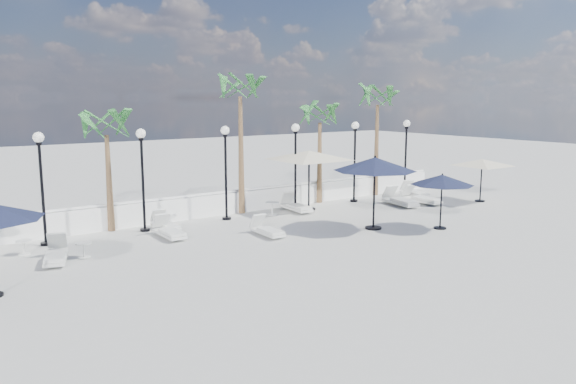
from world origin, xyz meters
TOP-DOWN VIEW (x-y plane):
  - ground at (0.00, 0.00)m, footprint 100.00×100.00m
  - balustrade at (0.00, 7.50)m, footprint 26.00×0.30m
  - lamppost_1 at (-7.00, 6.50)m, footprint 0.36×0.36m
  - lamppost_2 at (-3.50, 6.50)m, footprint 0.36×0.36m
  - lamppost_3 at (0.00, 6.50)m, footprint 0.36×0.36m
  - lamppost_4 at (3.50, 6.50)m, footprint 0.36×0.36m
  - lamppost_5 at (7.00, 6.50)m, footprint 0.36×0.36m
  - lamppost_6 at (10.50, 6.50)m, footprint 0.36×0.36m
  - palm_1 at (-4.50, 7.30)m, footprint 2.60×2.60m
  - palm_2 at (1.20, 7.30)m, footprint 2.60×2.60m
  - palm_3 at (5.50, 7.30)m, footprint 2.60×2.60m
  - palm_4 at (9.20, 7.30)m, footprint 2.60×2.60m
  - lounger_0 at (-7.21, 4.22)m, footprint 1.11×1.94m
  - lounger_2 at (-2.80, 6.22)m, footprint 0.58×1.72m
  - lounger_3 at (-3.16, 5.06)m, footprint 0.61×1.84m
  - lounger_4 at (3.32, 6.22)m, footprint 0.75×1.93m
  - lounger_5 at (-0.14, 3.26)m, footprint 0.60×1.70m
  - lounger_6 at (9.27, 4.30)m, footprint 0.78×2.05m
  - lounger_7 at (10.27, 5.60)m, footprint 1.08×2.00m
  - lounger_8 at (8.04, 4.47)m, footprint 0.99×2.14m
  - side_table_0 at (-7.84, 5.64)m, footprint 0.48×0.48m
  - side_table_1 at (-6.39, 4.17)m, footprint 0.51×0.51m
  - side_table_2 at (2.06, 6.20)m, footprint 0.57×0.57m
  - parasol_navy_mid at (5.87, 0.34)m, footprint 2.38×2.38m
  - parasol_navy_right at (3.77, 1.81)m, footprint 3.14×3.14m
  - parasol_cream_sq_a at (4.03, 6.20)m, footprint 5.80×5.80m
  - parasol_cream_sq_b at (12.00, 3.00)m, footprint 4.41×4.41m

SIDE VIEW (x-z plane):
  - ground at x=0.00m, z-range 0.00..0.00m
  - lounger_5 at x=-0.14m, z-range -0.10..0.53m
  - lounger_2 at x=-2.80m, z-range -0.11..0.53m
  - lounger_3 at x=-3.16m, z-range -0.11..0.58m
  - lounger_0 at x=-7.21m, z-range -0.11..0.58m
  - lounger_4 at x=3.32m, z-range -0.12..0.59m
  - lounger_7 at x=10.27m, z-range -0.12..0.60m
  - lounger_6 at x=9.27m, z-range -0.12..0.63m
  - lounger_8 at x=8.04m, z-range -0.13..0.65m
  - side_table_0 at x=-7.84m, z-range 0.05..0.51m
  - side_table_1 at x=-6.39m, z-range 0.05..0.54m
  - side_table_2 at x=2.06m, z-range 0.06..0.61m
  - balustrade at x=0.00m, z-range -0.04..0.97m
  - parasol_navy_mid at x=5.87m, z-range 0.81..2.95m
  - parasol_cream_sq_b at x=12.00m, z-range 0.94..3.15m
  - parasol_navy_right at x=3.77m, z-range 1.07..3.88m
  - lamppost_1 at x=-7.00m, z-range 0.57..4.41m
  - lamppost_2 at x=-3.50m, z-range 0.57..4.41m
  - lamppost_3 at x=0.00m, z-range 0.57..4.41m
  - lamppost_4 at x=3.50m, z-range 0.57..4.41m
  - lamppost_5 at x=7.00m, z-range 0.57..4.41m
  - lamppost_6 at x=10.50m, z-range 0.57..4.41m
  - parasol_cream_sq_a at x=4.03m, z-range 1.21..4.06m
  - palm_1 at x=-4.50m, z-range 1.40..6.10m
  - palm_3 at x=5.50m, z-range 1.50..6.40m
  - palm_4 at x=9.20m, z-range 1.88..7.58m
  - palm_2 at x=1.20m, z-range 2.07..8.17m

